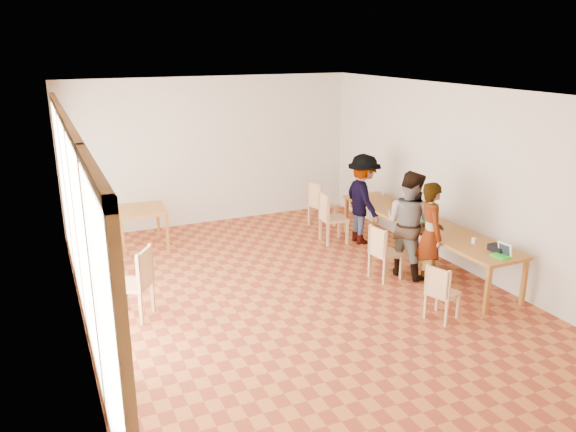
{
  "coord_description": "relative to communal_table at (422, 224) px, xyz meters",
  "views": [
    {
      "loc": [
        -3.28,
        -7.01,
        3.65
      ],
      "look_at": [
        0.09,
        0.45,
        1.1
      ],
      "focal_mm": 35.0,
      "sensor_mm": 36.0,
      "label": 1
    }
  ],
  "objects": [
    {
      "name": "ground",
      "position": [
        -2.5,
        -0.27,
        -0.7
      ],
      "size": [
        8.0,
        8.0,
        0.0
      ],
      "primitive_type": "plane",
      "color": "#AF592A",
      "rests_on": "ground"
    },
    {
      "name": "wall_back",
      "position": [
        -2.5,
        3.73,
        0.8
      ],
      "size": [
        6.0,
        0.1,
        3.0
      ],
      "primitive_type": "cube",
      "color": "beige",
      "rests_on": "ground"
    },
    {
      "name": "wall_front",
      "position": [
        -2.5,
        -4.27,
        0.8
      ],
      "size": [
        6.0,
        0.1,
        3.0
      ],
      "primitive_type": "cube",
      "color": "beige",
      "rests_on": "ground"
    },
    {
      "name": "wall_right",
      "position": [
        0.5,
        -0.27,
        0.8
      ],
      "size": [
        0.1,
        8.0,
        3.0
      ],
      "primitive_type": "cube",
      "color": "beige",
      "rests_on": "ground"
    },
    {
      "name": "window_wall",
      "position": [
        -5.46,
        -0.27,
        0.8
      ],
      "size": [
        0.1,
        8.0,
        3.0
      ],
      "primitive_type": "cube",
      "color": "white",
      "rests_on": "ground"
    },
    {
      "name": "ceiling",
      "position": [
        -2.5,
        -0.27,
        2.32
      ],
      "size": [
        6.0,
        8.0,
        0.04
      ],
      "primitive_type": "cube",
      "color": "white",
      "rests_on": "wall_back"
    },
    {
      "name": "communal_table",
      "position": [
        0.0,
        0.0,
        0.0
      ],
      "size": [
        0.8,
        4.0,
        0.75
      ],
      "color": "#A36C24",
      "rests_on": "ground"
    },
    {
      "name": "side_table",
      "position": [
        -4.22,
        2.72,
        -0.03
      ],
      "size": [
        0.9,
        0.9,
        0.75
      ],
      "rotation": [
        0.0,
        0.0,
        -0.08
      ],
      "color": "#A36C24",
      "rests_on": "ground"
    },
    {
      "name": "chair_near",
      "position": [
        -1.07,
        -1.82,
        -0.21
      ],
      "size": [
        0.48,
        0.48,
        0.42
      ],
      "rotation": [
        0.0,
        0.0,
        0.38
      ],
      "color": "tan",
      "rests_on": "ground"
    },
    {
      "name": "chair_mid",
      "position": [
        -1.01,
        -0.32,
        -0.16
      ],
      "size": [
        0.47,
        0.47,
        0.47
      ],
      "rotation": [
        0.0,
        0.0,
        0.14
      ],
      "color": "tan",
      "rests_on": "ground"
    },
    {
      "name": "chair_far",
      "position": [
        -0.96,
        1.54,
        -0.11
      ],
      "size": [
        0.5,
        0.5,
        0.52
      ],
      "rotation": [
        0.0,
        0.0,
        -0.11
      ],
      "color": "tan",
      "rests_on": "ground"
    },
    {
      "name": "chair_empty",
      "position": [
        -0.7,
        2.47,
        -0.13
      ],
      "size": [
        0.52,
        0.52,
        0.5
      ],
      "rotation": [
        0.0,
        0.0,
        0.2
      ],
      "color": "tan",
      "rests_on": "ground"
    },
    {
      "name": "chair_spare",
      "position": [
        -4.75,
        -0.06,
        -0.09
      ],
      "size": [
        0.65,
        0.65,
        0.54
      ],
      "rotation": [
        0.0,
        0.0,
        2.55
      ],
      "color": "tan",
      "rests_on": "ground"
    },
    {
      "name": "person_near",
      "position": [
        -0.44,
        -0.77,
        0.12
      ],
      "size": [
        0.57,
        0.69,
        1.64
      ],
      "primitive_type": "imported",
      "rotation": [
        0.0,
        0.0,
        1.24
      ],
      "color": "gray",
      "rests_on": "ground"
    },
    {
      "name": "person_mid",
      "position": [
        -0.51,
        -0.3,
        0.16
      ],
      "size": [
        0.91,
        1.02,
        1.73
      ],
      "primitive_type": "imported",
      "rotation": [
        0.0,
        0.0,
        1.94
      ],
      "color": "gray",
      "rests_on": "ground"
    },
    {
      "name": "person_far",
      "position": [
        -0.37,
        1.31,
        0.14
      ],
      "size": [
        0.73,
        1.15,
        1.69
      ],
      "primitive_type": "imported",
      "rotation": [
        0.0,
        0.0,
        1.47
      ],
      "color": "gray",
      "rests_on": "ground"
    },
    {
      "name": "laptop_near",
      "position": [
        0.01,
        -1.8,
        0.1
      ],
      "size": [
        0.23,
        0.26,
        0.2
      ],
      "rotation": [
        0.0,
        0.0,
        0.12
      ],
      "color": "#26D727",
      "rests_on": "communal_table"
    },
    {
      "name": "laptop_mid",
      "position": [
        -0.06,
        -0.06,
        0.1
      ],
      "size": [
        0.24,
        0.26,
        0.2
      ],
      "rotation": [
        0.0,
        0.0,
        -0.19
      ],
      "color": "#26D727",
      "rests_on": "communal_table"
    },
    {
      "name": "laptop_far",
      "position": [
        0.04,
        0.53,
        0.11
      ],
      "size": [
        0.31,
        0.32,
        0.22
      ],
      "rotation": [
        0.0,
        0.0,
        -0.4
      ],
      "color": "#26D727",
      "rests_on": "communal_table"
    },
    {
      "name": "yellow_mug",
      "position": [
        0.13,
        0.19,
        0.09
      ],
      "size": [
        0.13,
        0.13,
        0.09
      ],
      "primitive_type": "imported",
      "rotation": [
        0.0,
        0.0,
        -0.2
      ],
      "color": "gold",
      "rests_on": "communal_table"
    },
    {
      "name": "green_bottle",
      "position": [
        0.03,
        0.42,
        0.19
      ],
      "size": [
        0.07,
        0.07,
        0.28
      ],
      "primitive_type": "cylinder",
      "color": "#1E7F40",
      "rests_on": "communal_table"
    },
    {
      "name": "clear_glass",
      "position": [
        0.02,
        -1.21,
        0.09
      ],
      "size": [
        0.07,
        0.07,
        0.09
      ],
      "primitive_type": "cylinder",
      "color": "silver",
      "rests_on": "communal_table"
    },
    {
      "name": "condiment_cup",
      "position": [
        0.34,
        1.67,
        0.08
      ],
      "size": [
        0.08,
        0.08,
        0.06
      ],
      "primitive_type": "cylinder",
      "color": "white",
      "rests_on": "communal_table"
    },
    {
      "name": "pink_phone",
      "position": [
        -0.22,
        0.41,
        0.05
      ],
      "size": [
        0.05,
        0.1,
        0.01
      ],
      "primitive_type": "cube",
      "color": "#DB375A",
      "rests_on": "communal_table"
    },
    {
      "name": "black_pouch",
      "position": [
        0.1,
        -1.61,
        0.09
      ],
      "size": [
        0.16,
        0.26,
        0.09
      ],
      "primitive_type": "cube",
      "color": "black",
      "rests_on": "communal_table"
    }
  ]
}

